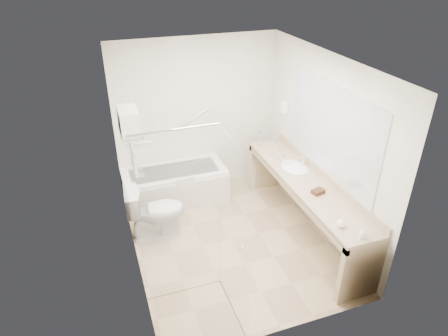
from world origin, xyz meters
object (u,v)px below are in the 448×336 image
object	(u,v)px
water_bottle_left	(276,147)
toilet	(156,212)
vanity_counter	(305,194)
amenity_basket	(318,192)
bathtub	(175,185)

from	to	relation	value
water_bottle_left	toilet	bearing A→B (deg)	-170.88
vanity_counter	amenity_basket	world-z (taller)	vanity_counter
bathtub	amenity_basket	xyz separation A→B (m)	(1.50, -1.71, 0.60)
bathtub	toilet	bearing A→B (deg)	-120.18
vanity_counter	water_bottle_left	world-z (taller)	water_bottle_left
bathtub	water_bottle_left	bearing A→B (deg)	-17.02
amenity_basket	vanity_counter	bearing A→B (deg)	86.58
amenity_basket	bathtub	bearing A→B (deg)	131.37
bathtub	amenity_basket	distance (m)	2.35
bathtub	vanity_counter	size ratio (longest dim) A/B	0.59
bathtub	vanity_counter	world-z (taller)	vanity_counter
bathtub	vanity_counter	xyz separation A→B (m)	(1.52, -1.39, 0.36)
amenity_basket	water_bottle_left	xyz separation A→B (m)	(0.00, 1.25, 0.06)
toilet	water_bottle_left	xyz separation A→B (m)	(1.96, 0.31, 0.54)
bathtub	toilet	xyz separation A→B (m)	(-0.45, -0.77, 0.12)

